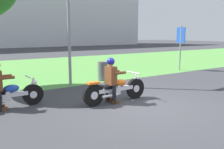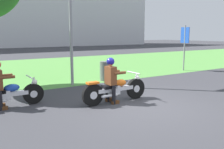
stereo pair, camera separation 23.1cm
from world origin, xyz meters
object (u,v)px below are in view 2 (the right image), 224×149
Objects in this scene: motorcycle_lead at (116,89)px; rider_lead at (111,77)px; trash_can at (105,71)px; sign_banner at (185,41)px; motorcycle_follow at (6,95)px.

motorcycle_lead is 0.46m from rider_lead.
trash_can is 0.34× the size of sign_banner.
rider_lead reaches higher than motorcycle_follow.
rider_lead is 3.11m from motorcycle_follow.
motorcycle_lead is 3.60m from trash_can.
motorcycle_follow is (-3.01, 1.18, -0.02)m from motorcycle_lead.
trash_can is at bearing 64.26° from motorcycle_lead.
motorcycle_lead is at bearing -0.78° from rider_lead.
motorcycle_lead is at bearing -153.49° from sign_banner.
trash_can is (1.53, 3.26, 0.04)m from motorcycle_lead.
sign_banner reaches higher than motorcycle_follow.
motorcycle_lead is 3.24m from motorcycle_follow.
rider_lead is 3.69m from trash_can.
motorcycle_lead reaches higher than motorcycle_follow.
sign_banner reaches higher than trash_can.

